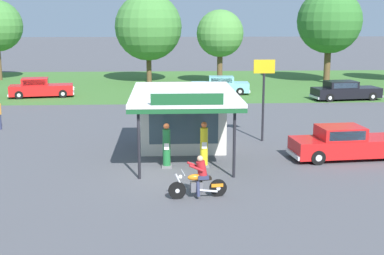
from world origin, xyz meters
name	(u,v)px	position (x,y,z in m)	size (l,w,h in m)	color
ground_plane	(163,175)	(0.00, 0.00, 0.00)	(300.00, 300.00, 0.00)	#4C4C51
grass_verge_strip	(164,84)	(0.00, 30.00, 0.00)	(120.00, 24.00, 0.01)	#3D6B2D
service_station_kiosk	(183,114)	(0.99, 4.17, 1.81)	(4.76, 7.36, 3.54)	beige
gas_pump_nearside	(167,147)	(0.18, 1.13, 0.90)	(0.44, 0.44, 1.97)	slate
gas_pump_offside	(204,146)	(1.81, 1.13, 0.93)	(0.44, 0.44, 2.02)	slate
motorcycle_with_rider	(199,180)	(1.33, -2.84, 0.65)	(2.15, 0.70, 1.58)	black
featured_classic_sedan	(347,144)	(8.53, 2.18, 0.69)	(5.58, 2.28, 1.54)	red
parked_car_back_row_right	(173,94)	(0.70, 18.53, 0.70)	(4.90, 2.04, 1.53)	black
parked_car_second_row_spare	(345,91)	(14.36, 19.43, 0.69)	(5.65, 2.57, 1.50)	black
parked_car_back_row_centre_left	(40,88)	(-10.06, 22.09, 0.71)	(5.40, 2.61, 1.56)	red
parked_car_back_row_centre_right	(220,86)	(4.80, 23.07, 0.69)	(5.17, 2.13, 1.48)	#7AC6D1
tree_oak_left	(220,34)	(5.45, 29.63, 4.85)	(4.50, 4.50, 7.13)	brown
tree_oak_distant_spare	(146,28)	(-1.65, 31.65, 5.31)	(6.59, 6.59, 8.75)	brown
tree_oak_far_left	(329,22)	(16.10, 30.22, 5.93)	(6.28, 6.28, 9.16)	brown
roadside_pole_sign	(264,85)	(5.26, 5.84, 2.96)	(1.10, 0.12, 4.30)	black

